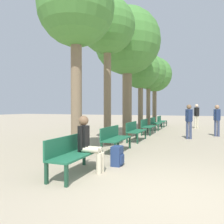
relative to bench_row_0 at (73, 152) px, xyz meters
name	(u,v)px	position (x,y,z in m)	size (l,w,h in m)	color
ground_plane	(173,196)	(2.20, -0.46, -0.49)	(80.00, 80.00, 0.00)	tan
bench_row_0	(73,152)	(0.00, 0.00, 0.00)	(0.54, 1.60, 0.84)	#1E6042
bench_row_1	(114,137)	(0.00, 2.62, 0.00)	(0.54, 1.60, 0.84)	#1E6042
bench_row_2	(135,130)	(0.00, 5.24, 0.00)	(0.54, 1.60, 0.84)	#1E6042
bench_row_3	(147,125)	(0.00, 7.85, 0.00)	(0.54, 1.60, 0.84)	#1E6042
bench_row_4	(155,122)	(0.00, 10.47, 0.00)	(0.54, 1.60, 0.84)	#1E6042
bench_row_5	(161,120)	(0.00, 13.09, 0.00)	(0.54, 1.60, 0.84)	#1E6042
tree_row_0	(76,10)	(-0.77, 1.48, 3.85)	(2.28, 2.28, 5.57)	#7A664C
tree_row_1	(107,28)	(-0.77, 3.90, 4.15)	(2.21, 2.21, 5.83)	#7A664C
tree_row_2	(127,43)	(-0.77, 6.57, 4.33)	(3.40, 3.40, 6.59)	#7A664C
tree_row_3	(141,70)	(-0.77, 9.48, 3.36)	(2.40, 2.40, 5.11)	#7A664C
tree_row_4	(148,72)	(-0.77, 11.91, 3.62)	(2.58, 2.58, 5.45)	#7A664C
tree_row_5	(155,75)	(-0.77, 14.50, 3.78)	(2.90, 2.90, 5.76)	#7A664C
person_seated	(88,142)	(0.24, 0.27, 0.19)	(0.60, 0.34, 1.29)	beige
backpack	(117,156)	(0.69, 1.00, -0.25)	(0.28, 0.33, 0.49)	navy
pedestrian_near	(189,119)	(2.24, 6.69, 0.44)	(0.33, 0.29, 1.63)	#384260
pedestrian_mid	(197,114)	(2.59, 12.54, 0.51)	(0.35, 0.31, 1.74)	beige
pedestrian_far	(217,118)	(3.55, 8.20, 0.44)	(0.33, 0.28, 1.63)	#384260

